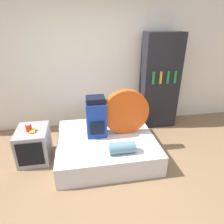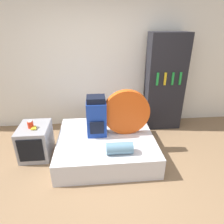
# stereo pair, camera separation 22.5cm
# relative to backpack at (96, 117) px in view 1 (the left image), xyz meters

# --- Properties ---
(ground_plane) EXTENTS (16.00, 16.00, 0.00)m
(ground_plane) POSITION_rel_backpack_xyz_m (0.22, -0.94, -0.68)
(ground_plane) COLOR #846647
(wall_back) EXTENTS (8.00, 0.05, 2.60)m
(wall_back) POSITION_rel_backpack_xyz_m (0.22, 1.12, 0.62)
(wall_back) COLOR silver
(wall_back) RESTS_ON ground_plane
(bed) EXTENTS (1.60, 1.43, 0.35)m
(bed) POSITION_rel_backpack_xyz_m (0.15, -0.09, -0.51)
(bed) COLOR silver
(bed) RESTS_ON ground_plane
(backpack) EXTENTS (0.32, 0.31, 0.68)m
(backpack) POSITION_rel_backpack_xyz_m (0.00, 0.00, 0.00)
(backpack) COLOR navy
(backpack) RESTS_ON bed
(tent_bag) EXTENTS (0.78, 0.11, 0.78)m
(tent_bag) POSITION_rel_backpack_xyz_m (0.50, -0.00, 0.06)
(tent_bag) COLOR #D14C14
(tent_bag) RESTS_ON bed
(sleeping_roll) EXTENTS (0.39, 0.17, 0.17)m
(sleeping_roll) POSITION_rel_backpack_xyz_m (0.32, -0.57, -0.24)
(sleeping_roll) COLOR #5B849E
(sleeping_roll) RESTS_ON bed
(television) EXTENTS (0.49, 0.60, 0.55)m
(television) POSITION_rel_backpack_xyz_m (-1.04, -0.01, -0.41)
(television) COLOR #939399
(television) RESTS_ON ground_plane
(canister) EXTENTS (0.09, 0.09, 0.13)m
(canister) POSITION_rel_backpack_xyz_m (-1.06, -0.03, -0.07)
(canister) COLOR red
(canister) RESTS_ON television
(banana_bunch) EXTENTS (0.11, 0.14, 0.03)m
(banana_bunch) POSITION_rel_backpack_xyz_m (-1.00, -0.07, -0.12)
(banana_bunch) COLOR yellow
(banana_bunch) RESTS_ON television
(bookshelf) EXTENTS (0.74, 0.40, 1.94)m
(bookshelf) POSITION_rel_backpack_xyz_m (1.41, 0.83, 0.29)
(bookshelf) COLOR black
(bookshelf) RESTS_ON ground_plane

